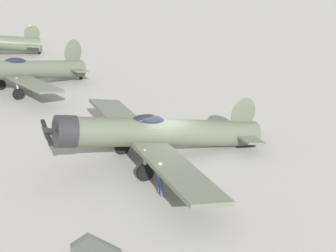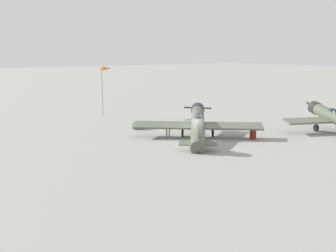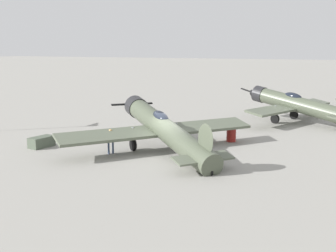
% 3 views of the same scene
% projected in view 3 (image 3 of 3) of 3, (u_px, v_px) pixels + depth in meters
% --- Properties ---
extents(ground_plane, '(400.00, 400.00, 0.00)m').
position_uv_depth(ground_plane, '(168.00, 154.00, 26.85)').
color(ground_plane, gray).
extents(airplane_foreground, '(10.59, 11.44, 3.32)m').
position_uv_depth(airplane_foreground, '(164.00, 129.00, 27.06)').
color(airplane_foreground, '#4C5442').
rests_on(airplane_foreground, ground_plane).
extents(airplane_mid_apron, '(10.73, 11.20, 3.46)m').
position_uv_depth(airplane_mid_apron, '(297.00, 105.00, 37.54)').
color(airplane_mid_apron, '#4C5442').
rests_on(airplane_mid_apron, ground_plane).
extents(ground_crew_mechanic, '(0.44, 0.48, 1.57)m').
position_uv_depth(ground_crew_mechanic, '(111.00, 139.00, 26.87)').
color(ground_crew_mechanic, '#384766').
rests_on(ground_crew_mechanic, ground_plane).
extents(equipment_crate, '(1.15, 1.79, 0.71)m').
position_uv_depth(equipment_crate, '(42.00, 142.00, 28.71)').
color(equipment_crate, '#4C5647').
rests_on(equipment_crate, ground_plane).
extents(fuel_drum, '(0.69, 0.69, 0.93)m').
position_uv_depth(fuel_drum, '(231.00, 135.00, 30.39)').
color(fuel_drum, maroon).
rests_on(fuel_drum, ground_plane).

